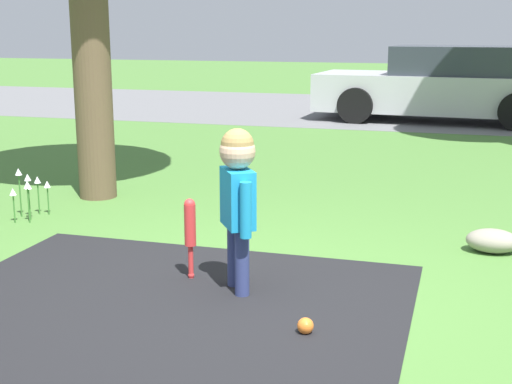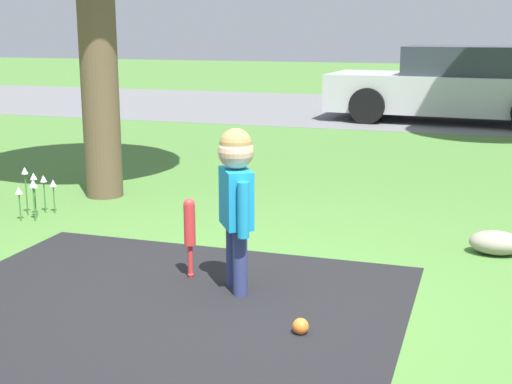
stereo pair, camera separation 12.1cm
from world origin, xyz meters
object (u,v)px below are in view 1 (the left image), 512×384
baseball_bat (190,227)px  child (238,187)px  sports_ball (305,326)px  parked_car (443,86)px

baseball_bat → child: bearing=-18.4°
baseball_bat → sports_ball: size_ratio=5.99×
baseball_bat → parked_car: bearing=81.9°
child → sports_ball: child is taller
baseball_bat → sports_ball: (0.93, -0.65, -0.31)m
baseball_bat → parked_car: parked_car is taller
child → baseball_bat: bearing=-141.9°
sports_ball → baseball_bat: bearing=145.1°
baseball_bat → sports_ball: baseball_bat is taller
child → parked_car: (0.89, 9.03, -0.05)m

